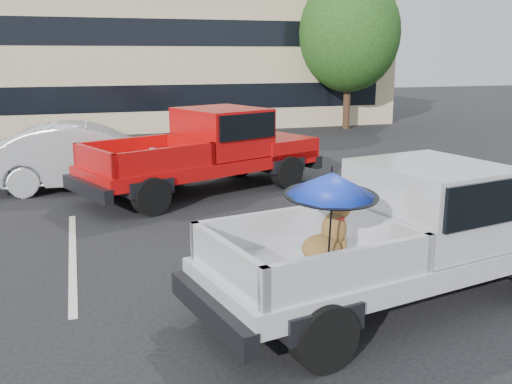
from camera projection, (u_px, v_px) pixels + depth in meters
ground at (280, 278)px, 8.64m from camera, size 90.00×90.00×0.00m
stripe_left at (73, 255)px, 9.61m from camera, size 0.12×5.00×0.01m
stripe_right at (387, 224)px, 11.37m from camera, size 0.12×5.00×0.01m
motel_building at (173, 57)px, 27.92m from camera, size 20.40×8.40×6.30m
tree_right at (349, 33)px, 25.12m from camera, size 4.46×4.46×6.78m
tree_back at (235, 34)px, 31.60m from camera, size 4.68×4.68×7.11m
silver_pickup at (417, 226)px, 7.69m from camera, size 5.96×3.04×2.06m
red_pickup at (216, 146)px, 14.01m from camera, size 6.50×4.29×2.03m
silver_sedan at (89, 156)px, 14.35m from camera, size 5.03×2.00×1.63m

